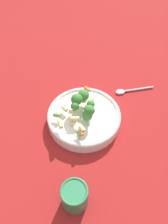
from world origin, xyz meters
The scene contains 5 objects.
ground_plane centered at (0.00, 0.00, 0.00)m, with size 3.00×3.00×0.00m, color maroon.
bowl centered at (0.00, 0.00, 0.02)m, with size 0.25×0.25×0.04m.
pasta_salad centered at (0.00, -0.01, 0.08)m, with size 0.19×0.13×0.07m.
cup centered at (0.21, 0.17, 0.04)m, with size 0.07×0.07×0.09m.
spoon centered at (-0.22, 0.03, 0.01)m, with size 0.13×0.10×0.01m.
Camera 1 is at (0.32, 0.30, 0.62)m, focal length 35.00 mm.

